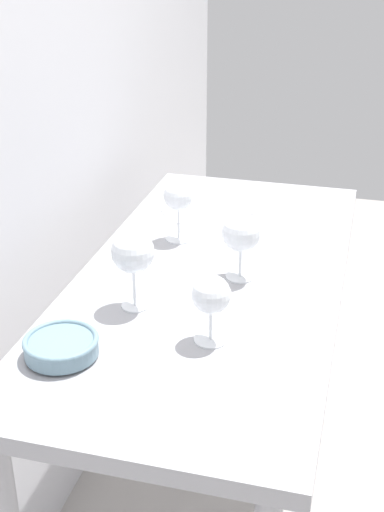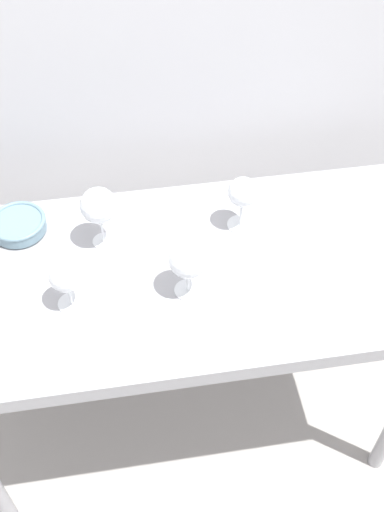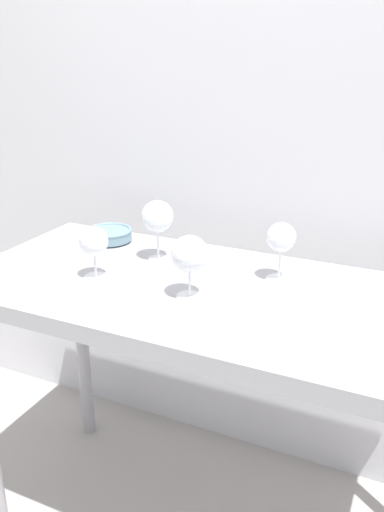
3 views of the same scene
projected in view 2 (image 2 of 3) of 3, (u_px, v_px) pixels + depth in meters
name	position (u px, v px, depth m)	size (l,w,h in m)	color
ground_plane	(188.00, 421.00, 2.37)	(6.00, 6.00, 0.00)	#A09B96
back_wall	(159.00, 36.00, 1.70)	(3.80, 0.04, 2.60)	silver
steel_counter	(187.00, 293.00, 1.76)	(1.40, 0.65, 0.90)	#9E9EA4
wine_glass_near_center	(188.00, 261.00, 1.55)	(0.10, 0.10, 0.17)	white
wine_glass_far_left	(99.00, 206.00, 1.64)	(0.10, 0.10, 0.19)	white
wine_glass_near_left	(66.00, 277.00, 1.53)	(0.08, 0.08, 0.15)	white
wine_glass_far_right	(243.00, 194.00, 1.70)	(0.08, 0.08, 0.17)	white
tasting_sheet_upper	(325.00, 218.00, 1.81)	(0.20, 0.27, 0.00)	white
tasting_bowl	(18.00, 225.00, 1.76)	(0.16, 0.16, 0.05)	#4C4C4C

